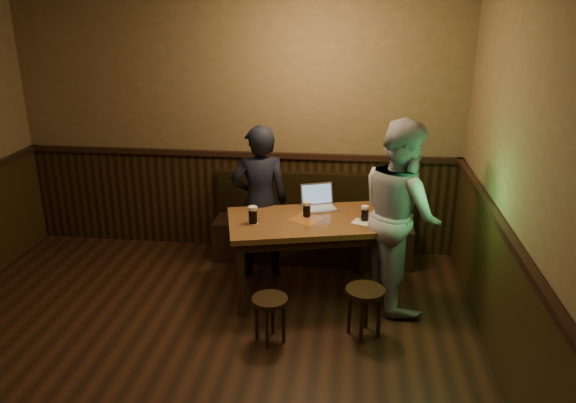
# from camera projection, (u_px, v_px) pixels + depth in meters

# --- Properties ---
(room) EXTENTS (5.04, 6.04, 2.84)m
(room) POSITION_uv_depth(u_px,v_px,m) (156.00, 249.00, 3.76)
(room) COLOR black
(room) RESTS_ON ground
(bench) EXTENTS (2.20, 0.50, 0.95)m
(bench) POSITION_uv_depth(u_px,v_px,m) (313.00, 231.00, 6.33)
(bench) COLOR black
(bench) RESTS_ON ground
(pub_table) EXTENTS (1.65, 1.19, 0.80)m
(pub_table) POSITION_uv_depth(u_px,v_px,m) (307.00, 229.00, 5.39)
(pub_table) COLOR #563218
(pub_table) RESTS_ON ground
(stool_left) EXTENTS (0.33, 0.33, 0.42)m
(stool_left) POSITION_uv_depth(u_px,v_px,m) (270.00, 307.00, 4.73)
(stool_left) COLOR black
(stool_left) RESTS_ON ground
(stool_right) EXTENTS (0.39, 0.39, 0.46)m
(stool_right) POSITION_uv_depth(u_px,v_px,m) (365.00, 298.00, 4.80)
(stool_right) COLOR black
(stool_right) RESTS_ON ground
(pint_left) EXTENTS (0.11, 0.11, 0.17)m
(pint_left) POSITION_uv_depth(u_px,v_px,m) (253.00, 215.00, 5.22)
(pint_left) COLOR #A7141D
(pint_left) RESTS_ON pub_table
(pint_mid) EXTENTS (0.10, 0.10, 0.16)m
(pint_mid) POSITION_uv_depth(u_px,v_px,m) (307.00, 209.00, 5.39)
(pint_mid) COLOR #A7141D
(pint_mid) RESTS_ON pub_table
(pint_right) EXTENTS (0.09, 0.09, 0.15)m
(pint_right) POSITION_uv_depth(u_px,v_px,m) (365.00, 213.00, 5.30)
(pint_right) COLOR #A7141D
(pint_right) RESTS_ON pub_table
(laptop) EXTENTS (0.40, 0.36, 0.23)m
(laptop) POSITION_uv_depth(u_px,v_px,m) (318.00, 202.00, 5.64)
(laptop) COLOR silver
(laptop) RESTS_ON pub_table
(menu) EXTENTS (0.26, 0.22, 0.00)m
(menu) POSITION_uv_depth(u_px,v_px,m) (364.00, 223.00, 5.27)
(menu) COLOR silver
(menu) RESTS_ON pub_table
(person_suit) EXTENTS (0.67, 0.52, 1.62)m
(person_suit) POSITION_uv_depth(u_px,v_px,m) (260.00, 202.00, 5.76)
(person_suit) COLOR black
(person_suit) RESTS_ON ground
(person_grey) EXTENTS (0.93, 1.05, 1.80)m
(person_grey) POSITION_uv_depth(u_px,v_px,m) (401.00, 214.00, 5.20)
(person_grey) COLOR #95949A
(person_grey) RESTS_ON ground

